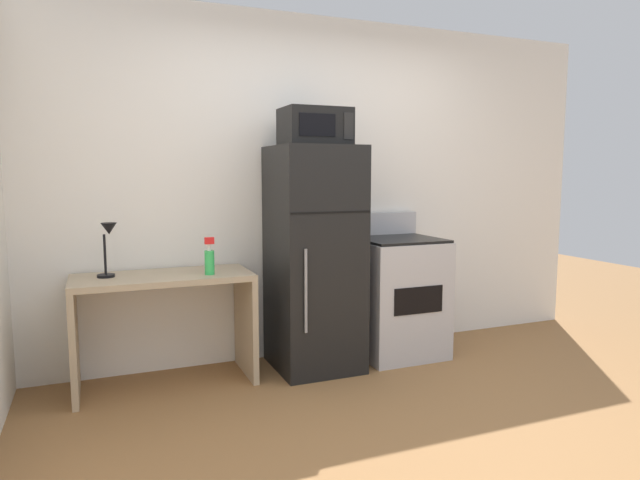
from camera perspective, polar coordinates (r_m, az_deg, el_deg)
ground_plane at (r=3.20m, az=11.59°, el=-19.48°), size 12.00×12.00×0.00m
wall_back_white at (r=4.39m, az=-0.49°, el=5.33°), size 5.00×0.10×2.60m
desk at (r=3.87m, az=-15.73°, el=-6.76°), size 1.15×0.53×0.75m
desk_lamp at (r=3.80m, az=-20.93°, el=-0.03°), size 0.14×0.12×0.35m
spray_bottle at (r=3.74m, az=-11.27°, el=-2.00°), size 0.06×0.06×0.25m
refrigerator at (r=4.02m, az=-0.62°, el=-1.91°), size 0.59×0.65×1.61m
microwave at (r=3.96m, az=-0.52°, el=11.52°), size 0.46×0.35×0.26m
oven_range at (r=4.40m, az=7.94°, el=-5.69°), size 0.64×0.61×1.10m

